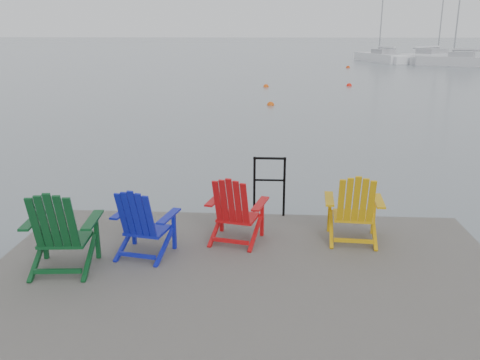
# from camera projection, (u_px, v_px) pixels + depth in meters

# --- Properties ---
(ground) EXTENTS (400.00, 400.00, 0.00)m
(ground) POSITION_uv_depth(u_px,v_px,m) (243.00, 339.00, 5.43)
(ground) COLOR slate
(ground) RESTS_ON ground
(dock) EXTENTS (6.00, 5.00, 1.40)m
(dock) POSITION_uv_depth(u_px,v_px,m) (243.00, 310.00, 5.33)
(dock) COLOR #302E2B
(dock) RESTS_ON ground
(handrail) EXTENTS (0.48, 0.04, 0.90)m
(handrail) POSITION_uv_depth(u_px,v_px,m) (269.00, 181.00, 7.46)
(handrail) COLOR black
(handrail) RESTS_ON dock
(chair_green) EXTENTS (0.85, 0.79, 1.00)m
(chair_green) POSITION_uv_depth(u_px,v_px,m) (60.00, 230.00, 5.73)
(chair_green) COLOR #0B3E1B
(chair_green) RESTS_ON dock
(chair_blue) EXTENTS (0.80, 0.76, 0.89)m
(chair_blue) POSITION_uv_depth(u_px,v_px,m) (143.00, 221.00, 6.14)
(chair_blue) COLOR #0F179F
(chair_blue) RESTS_ON dock
(chair_red) EXTENTS (0.83, 0.78, 0.91)m
(chair_red) POSITION_uv_depth(u_px,v_px,m) (235.00, 209.00, 6.54)
(chair_red) COLOR #B90D10
(chair_red) RESTS_ON dock
(chair_yellow) EXTENTS (0.79, 0.73, 0.94)m
(chair_yellow) POSITION_uv_depth(u_px,v_px,m) (354.00, 207.00, 6.55)
(chair_yellow) COLOR #CA940B
(chair_yellow) RESTS_ON dock
(sailboat_near) EXTENTS (4.20, 8.12, 10.93)m
(sailboat_near) POSITION_uv_depth(u_px,v_px,m) (381.00, 58.00, 51.40)
(sailboat_near) COLOR white
(sailboat_near) RESTS_ON ground
(sailboat_mid) EXTENTS (9.46, 8.67, 13.85)m
(sailboat_mid) POSITION_uv_depth(u_px,v_px,m) (434.00, 58.00, 52.16)
(sailboat_mid) COLOR white
(sailboat_mid) RESTS_ON ground
(sailboat_far) EXTENTS (6.75, 4.86, 9.55)m
(sailboat_far) POSITION_uv_depth(u_px,v_px,m) (457.00, 62.00, 45.33)
(sailboat_far) COLOR silver
(sailboat_far) RESTS_ON ground
(buoy_a) EXTENTS (0.32, 0.32, 0.32)m
(buoy_a) POSITION_uv_depth(u_px,v_px,m) (271.00, 105.00, 22.05)
(buoy_a) COLOR #D8500C
(buoy_a) RESTS_ON ground
(buoy_b) EXTENTS (0.32, 0.32, 0.32)m
(buoy_b) POSITION_uv_depth(u_px,v_px,m) (266.00, 87.00, 29.03)
(buoy_b) COLOR #EA520D
(buoy_b) RESTS_ON ground
(buoy_c) EXTENTS (0.32, 0.32, 0.32)m
(buoy_c) POSITION_uv_depth(u_px,v_px,m) (349.00, 86.00, 29.53)
(buoy_c) COLOR red
(buoy_c) RESTS_ON ground
(buoy_d) EXTENTS (0.34, 0.34, 0.34)m
(buoy_d) POSITION_uv_depth(u_px,v_px,m) (348.00, 68.00, 43.29)
(buoy_d) COLOR red
(buoy_d) RESTS_ON ground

